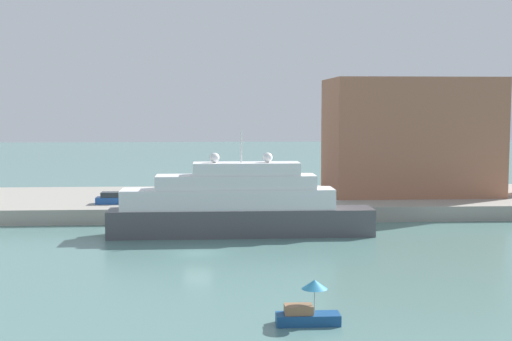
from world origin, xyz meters
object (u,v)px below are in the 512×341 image
object	(u,v)px
small_motorboat	(308,309)
harbor_building	(409,136)
person_figure	(159,196)
parked_car	(113,199)
large_yacht	(237,206)
mooring_bollard	(200,204)

from	to	relation	value
small_motorboat	harbor_building	world-z (taller)	harbor_building
small_motorboat	person_figure	size ratio (longest dim) A/B	2.52
harbor_building	person_figure	bearing A→B (deg)	-167.43
parked_car	person_figure	size ratio (longest dim) A/B	2.64
large_yacht	mooring_bollard	world-z (taller)	large_yacht
mooring_bollard	person_figure	bearing A→B (deg)	137.85
parked_car	person_figure	world-z (taller)	person_figure
harbor_building	parked_car	xyz separation A→B (m)	(-38.62, -8.56, -7.10)
harbor_building	parked_car	world-z (taller)	harbor_building
small_motorboat	parked_car	xyz separation A→B (m)	(-17.98, 42.52, 1.42)
harbor_building	parked_car	distance (m)	40.19
small_motorboat	person_figure	bearing A→B (deg)	106.03
person_figure	mooring_bollard	size ratio (longest dim) A/B	2.01
small_motorboat	mooring_bollard	bearing A→B (deg)	100.84
harbor_building	person_figure	world-z (taller)	harbor_building
person_figure	mooring_bollard	bearing A→B (deg)	-42.15
small_motorboat	harbor_building	xyz separation A→B (m)	(20.64, 51.08, 8.52)
parked_car	person_figure	bearing A→B (deg)	12.03
mooring_bollard	small_motorboat	bearing A→B (deg)	-79.16
large_yacht	parked_car	xyz separation A→B (m)	(-14.61, 12.22, -0.70)
large_yacht	harbor_building	xyz separation A→B (m)	(24.02, 20.77, 6.39)
parked_car	mooring_bollard	bearing A→B (deg)	-18.11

